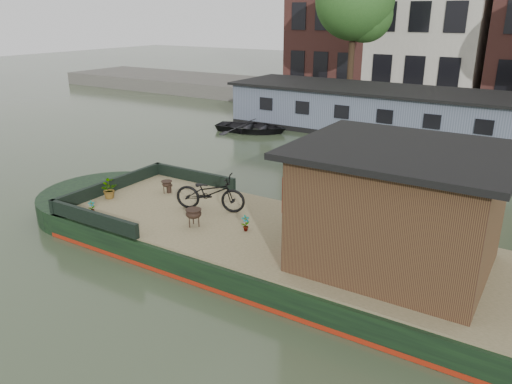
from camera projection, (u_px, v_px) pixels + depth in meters
The scene contains 17 objects.
ground at pixel (295, 264), 11.44m from camera, with size 120.00×120.00×0.00m, color #293622.
houseboat_hull at pixel (247, 240), 12.02m from camera, with size 14.01×4.02×0.60m.
houseboat_deck at pixel (296, 239), 11.23m from camera, with size 11.80×3.80×0.05m, color #897B55.
bow_bulwark at pixel (133, 191), 13.70m from camera, with size 3.00×4.00×0.35m.
cabin at pixel (397, 206), 9.71m from camera, with size 4.00×3.50×2.42m.
bicycle at pixel (210, 193), 12.66m from camera, with size 0.64×1.82×0.96m, color black.
potted_plant_a at pixel (246, 223), 11.53m from camera, with size 0.20×0.14×0.39m, color #A03A2D.
potted_plant_c at pixel (108, 189), 13.57m from camera, with size 0.46×0.40×0.51m, color #99512C.
potted_plant_e at pixel (92, 207), 12.56m from camera, with size 0.18×0.12×0.33m, color #993B2D.
brazier_front at pixel (194, 218), 11.80m from camera, with size 0.40×0.40×0.43m, color black, non-canonical shape.
brazier_rear at pixel (167, 187), 13.99m from camera, with size 0.33×0.33×0.35m, color black, non-canonical shape.
bollard_port at pixel (169, 189), 14.03m from camera, with size 0.20×0.20×0.23m, color black.
bollard_stbd at pixel (69, 209), 12.64m from camera, with size 0.17×0.17×0.20m, color black.
dinghy at pixel (252, 124), 24.02m from camera, with size 2.49×3.49×0.72m, color black.
far_houseboat at pixel (443, 119), 22.27m from camera, with size 20.40×4.40×2.11m.
quay at pixel (469, 108), 27.62m from camera, with size 60.00×6.00×0.90m, color #47443F.
tree_left at pixel (357, 4), 27.82m from camera, with size 4.40×4.40×7.40m.
Camera 1 is at (4.66, -9.12, 5.44)m, focal length 35.00 mm.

